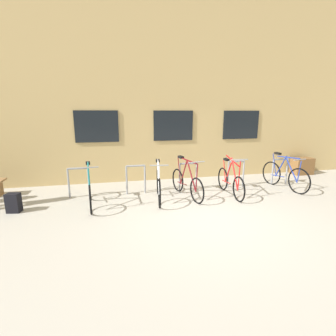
{
  "coord_description": "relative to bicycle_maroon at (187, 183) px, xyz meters",
  "views": [
    {
      "loc": [
        -1.91,
        -4.72,
        2.2
      ],
      "look_at": [
        -0.52,
        1.6,
        0.75
      ],
      "focal_mm": 26.44,
      "sensor_mm": 36.0,
      "label": 1
    }
  ],
  "objects": [
    {
      "name": "backpack",
      "position": [
        -4.12,
        -0.22,
        -0.16
      ],
      "size": [
        0.31,
        0.25,
        0.44
      ],
      "primitive_type": "cube",
      "rotation": [
        0.0,
        0.0,
        -0.18
      ],
      "color": "black",
      "rests_on": "ground"
    },
    {
      "name": "ground_plane",
      "position": [
        0.06,
        -1.37,
        -0.38
      ],
      "size": [
        42.0,
        42.0,
        0.0
      ],
      "primitive_type": "plane",
      "color": "#B2ADA0"
    },
    {
      "name": "bicycle_white",
      "position": [
        -0.77,
        -0.06,
        0.01
      ],
      "size": [
        0.44,
        1.77,
        1.03
      ],
      "color": "black",
      "rests_on": "ground"
    },
    {
      "name": "bike_rack",
      "position": [
        0.2,
        0.53,
        0.11
      ],
      "size": [
        6.55,
        0.05,
        0.81
      ],
      "color": "gray",
      "rests_on": "ground"
    },
    {
      "name": "bicycle_blue",
      "position": [
        3.02,
        0.07,
        0.02
      ],
      "size": [
        0.46,
        1.73,
        1.05
      ],
      "color": "black",
      "rests_on": "ground"
    },
    {
      "name": "storefront_building",
      "position": [
        0.06,
        5.66,
        2.61
      ],
      "size": [
        28.0,
        7.7,
        5.98
      ],
      "color": "tan",
      "rests_on": "ground"
    },
    {
      "name": "planter_box",
      "position": [
        4.83,
        1.48,
        -0.08
      ],
      "size": [
        0.7,
        0.44,
        0.6
      ],
      "primitive_type": "cube",
      "color": "brown",
      "rests_on": "ground"
    },
    {
      "name": "bicycle_teal",
      "position": [
        -2.47,
        -0.13,
        -0.0
      ],
      "size": [
        0.44,
        1.68,
        1.07
      ],
      "color": "black",
      "rests_on": "ground"
    },
    {
      "name": "bicycle_red",
      "position": [
        1.2,
        -0.12,
        -0.01
      ],
      "size": [
        0.44,
        1.69,
        1.1
      ],
      "color": "black",
      "rests_on": "ground"
    },
    {
      "name": "bicycle_maroon",
      "position": [
        0.0,
        0.0,
        0.0
      ],
      "size": [
        0.51,
        1.71,
        1.06
      ],
      "color": "black",
      "rests_on": "ground"
    }
  ]
}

